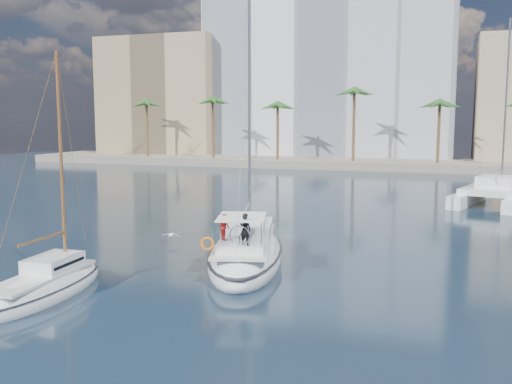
% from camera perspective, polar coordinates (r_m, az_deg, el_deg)
% --- Properties ---
extents(ground, '(160.00, 160.00, 0.00)m').
position_cam_1_polar(ground, '(29.81, 1.75, -7.24)').
color(ground, black).
rests_on(ground, ground).
extents(quay, '(120.00, 14.00, 1.20)m').
position_cam_1_polar(quay, '(89.25, 13.30, 2.73)').
color(quay, gray).
rests_on(quay, ground).
extents(building_modern, '(42.00, 16.00, 28.00)m').
position_cam_1_polar(building_modern, '(102.84, 7.40, 10.93)').
color(building_modern, white).
rests_on(building_modern, ground).
extents(building_tan_left, '(22.00, 14.00, 22.00)m').
position_cam_1_polar(building_tan_left, '(109.01, -8.92, 9.12)').
color(building_tan_left, tan).
rests_on(building_tan_left, ground).
extents(palm_left, '(3.60, 3.60, 12.30)m').
position_cam_1_polar(palm_left, '(94.66, -7.97, 8.98)').
color(palm_left, brown).
rests_on(palm_left, ground).
extents(palm_centre, '(3.60, 3.60, 12.30)m').
position_cam_1_polar(palm_centre, '(85.05, 13.23, 9.04)').
color(palm_centre, brown).
rests_on(palm_centre, ground).
extents(main_sloop, '(6.66, 12.34, 17.48)m').
position_cam_1_polar(main_sloop, '(30.03, -0.99, -6.08)').
color(main_sloop, white).
rests_on(main_sloop, ground).
extents(small_sloop, '(2.77, 7.77, 11.02)m').
position_cam_1_polar(small_sloop, '(26.15, -20.38, -8.88)').
color(small_sloop, white).
rests_on(small_sloop, ground).
extents(catamaran, '(8.41, 12.12, 16.17)m').
position_cam_1_polar(catamaran, '(54.11, 22.90, -0.00)').
color(catamaran, white).
rests_on(catamaran, ground).
extents(seagull, '(1.25, 0.53, 0.23)m').
position_cam_1_polar(seagull, '(34.95, -8.44, -4.29)').
color(seagull, silver).
rests_on(seagull, ground).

